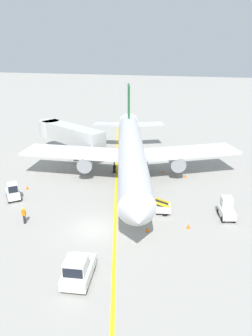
{
  "coord_description": "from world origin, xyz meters",
  "views": [
    {
      "loc": [
        9.01,
        -25.69,
        16.47
      ],
      "look_at": [
        0.79,
        9.98,
        2.5
      ],
      "focal_mm": 35.49,
      "sensor_mm": 36.0,
      "label": 1
    }
  ],
  "objects": [
    {
      "name": "ground_plane",
      "position": [
        0.0,
        0.0,
        0.0
      ],
      "size": [
        300.0,
        300.0,
        0.0
      ],
      "primitive_type": "plane",
      "color": "#9E9B93"
    },
    {
      "name": "taxi_line_yellow",
      "position": [
        0.79,
        5.0,
        0.0
      ],
      "size": [
        19.58,
        77.71,
        0.01
      ],
      "primitive_type": "cube",
      "rotation": [
        0.0,
        0.0,
        0.24
      ],
      "color": "yellow",
      "rests_on": "ground"
    },
    {
      "name": "airliner",
      "position": [
        0.66,
        13.5,
        3.42
      ],
      "size": [
        27.92,
        34.93,
        10.1
      ],
      "color": "silver",
      "rests_on": "ground"
    },
    {
      "name": "jet_bridge",
      "position": [
        -10.68,
        19.67,
        3.54
      ],
      "size": [
        12.36,
        8.62,
        4.85
      ],
      "color": "beige",
      "rests_on": "ground"
    },
    {
      "name": "pushback_tug",
      "position": [
        1.16,
        -7.19,
        0.99
      ],
      "size": [
        2.24,
        3.77,
        2.2
      ],
      "color": "silver",
      "rests_on": "ground"
    },
    {
      "name": "baggage_tug_near_wing",
      "position": [
        -10.66,
        3.92,
        0.93
      ],
      "size": [
        2.49,
        2.69,
        2.1
      ],
      "color": "silver",
      "rests_on": "ground"
    },
    {
      "name": "baggage_tug_by_cargo_door",
      "position": [
        12.17,
        5.1,
        0.93
      ],
      "size": [
        1.76,
        2.61,
        2.1
      ],
      "color": "silver",
      "rests_on": "ground"
    },
    {
      "name": "belt_loader_forward_hold",
      "position": [
        4.69,
        4.43,
        0.78
      ],
      "size": [
        5.14,
        2.05,
        2.59
      ],
      "color": "silver",
      "rests_on": "ground"
    },
    {
      "name": "ground_crew_marshaller",
      "position": [
        -6.86,
        -0.49,
        0.91
      ],
      "size": [
        0.36,
        0.24,
        1.7
      ],
      "color": "#26262D",
      "rests_on": "ground"
    },
    {
      "name": "safety_cone_nose_left",
      "position": [
        8.63,
        2.13,
        0.22
      ],
      "size": [
        0.36,
        0.36,
        0.44
      ],
      "primitive_type": "cone",
      "color": "orange",
      "rests_on": "ground"
    },
    {
      "name": "safety_cone_nose_right",
      "position": [
        4.94,
        0.69,
        0.22
      ],
      "size": [
        0.36,
        0.36,
        0.44
      ],
      "primitive_type": "cone",
      "color": "orange",
      "rests_on": "ground"
    },
    {
      "name": "safety_cone_wingtip_left",
      "position": [
        -10.59,
        6.83,
        0.22
      ],
      "size": [
        0.36,
        0.36,
        0.44
      ],
      "primitive_type": "cone",
      "color": "orange",
      "rests_on": "ground"
    },
    {
      "name": "safety_cone_wingtip_right",
      "position": [
        4.63,
        15.8,
        0.22
      ],
      "size": [
        0.36,
        0.36,
        0.44
      ],
      "primitive_type": "cone",
      "color": "orange",
      "rests_on": "ground"
    },
    {
      "name": "safety_cone_tail_area",
      "position": [
        7.59,
        14.74,
        0.22
      ],
      "size": [
        0.36,
        0.36,
        0.44
      ],
      "primitive_type": "cone",
      "color": "orange",
      "rests_on": "ground"
    }
  ]
}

